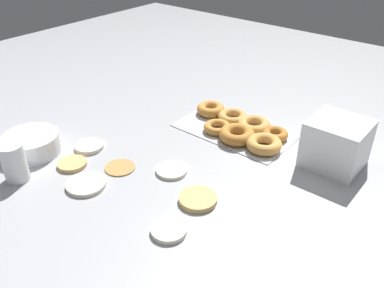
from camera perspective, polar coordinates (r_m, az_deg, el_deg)
ground_plane at (r=1.17m, az=-2.86°, el=-2.94°), size 3.00×3.00×0.00m
pancake_0 at (r=1.17m, az=-10.07°, el=-3.19°), size 0.09×0.09×0.01m
pancake_1 at (r=1.14m, az=-2.88°, el=-3.70°), size 0.09×0.09×0.01m
pancake_2 at (r=0.95m, az=-3.27°, el=-11.99°), size 0.08×0.08×0.01m
pancake_3 at (r=1.12m, az=-14.64°, el=-5.49°), size 0.11×0.11×0.01m
pancake_4 at (r=1.03m, az=0.83°, el=-7.76°), size 0.10×0.10×0.01m
pancake_5 at (r=1.28m, az=-14.20°, el=-0.32°), size 0.09×0.09×0.01m
pancake_6 at (r=1.21m, az=-16.47°, el=-2.69°), size 0.08×0.08×0.01m
donut_tray at (r=1.33m, az=6.70°, el=2.26°), size 0.38×0.21×0.04m
batter_bowl at (r=1.30m, az=-21.61°, el=0.01°), size 0.17×0.17×0.06m
container_stack at (r=1.20m, az=19.58°, el=0.03°), size 0.15×0.15×0.14m
paper_cup at (r=1.18m, az=-23.67°, el=-2.42°), size 0.06×0.06×0.11m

